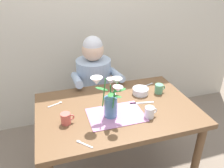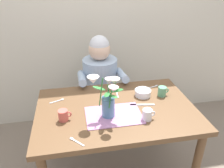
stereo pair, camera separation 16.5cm
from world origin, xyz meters
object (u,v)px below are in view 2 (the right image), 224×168
(seated_person, at_px, (101,90))
(dinner_knife, at_px, (143,105))
(flower_vase, at_px, (107,97))
(ceramic_bowl, at_px, (143,92))
(ceramic_mug, at_px, (162,91))
(tea_cup, at_px, (63,115))
(coffee_cup, at_px, (147,115))

(seated_person, bearing_deg, dinner_knife, -68.23)
(flower_vase, xyz_separation_m, dinner_knife, (0.29, 0.10, -0.16))
(ceramic_bowl, distance_m, ceramic_mug, 0.16)
(tea_cup, bearing_deg, seated_person, 63.26)
(flower_vase, distance_m, ceramic_mug, 0.55)
(seated_person, height_order, dinner_knife, seated_person)
(flower_vase, bearing_deg, seated_person, 86.25)
(ceramic_bowl, xyz_separation_m, coffee_cup, (-0.07, -0.32, 0.01))
(ceramic_bowl, relative_size, ceramic_mug, 1.46)
(seated_person, relative_size, ceramic_mug, 12.20)
(tea_cup, bearing_deg, dinner_knife, 7.66)
(ceramic_bowl, height_order, dinner_knife, ceramic_bowl)
(seated_person, xyz_separation_m, flower_vase, (-0.05, -0.72, 0.34))
(ceramic_mug, bearing_deg, flower_vase, -156.89)
(coffee_cup, bearing_deg, tea_cup, 170.27)
(dinner_knife, relative_size, coffee_cup, 2.04)
(seated_person, bearing_deg, tea_cup, -116.50)
(seated_person, distance_m, flower_vase, 0.80)
(dinner_knife, height_order, ceramic_mug, ceramic_mug)
(ceramic_bowl, bearing_deg, dinner_knife, -107.86)
(dinner_knife, bearing_deg, tea_cup, -162.85)
(ceramic_bowl, bearing_deg, flower_vase, -144.59)
(coffee_cup, bearing_deg, dinner_knife, 82.37)
(tea_cup, bearing_deg, ceramic_mug, 13.61)
(seated_person, distance_m, ceramic_mug, 0.71)
(dinner_knife, xyz_separation_m, ceramic_mug, (0.20, 0.11, 0.04))
(seated_person, distance_m, dinner_knife, 0.69)
(ceramic_mug, bearing_deg, seated_person, 131.42)
(flower_vase, bearing_deg, ceramic_bowl, 35.41)
(flower_vase, height_order, tea_cup, flower_vase)
(ceramic_mug, distance_m, coffee_cup, 0.37)
(ceramic_bowl, xyz_separation_m, ceramic_mug, (0.16, -0.03, 0.01))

